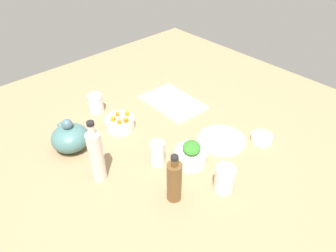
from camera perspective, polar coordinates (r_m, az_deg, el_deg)
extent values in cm
cube|color=#977955|center=(144.31, 0.00, -2.06)|extent=(190.00, 190.00, 3.00)
cube|color=silver|center=(164.31, 0.91, 4.25)|extent=(32.37, 21.94, 1.00)
cylinder|color=white|center=(141.50, 9.53, -2.51)|extent=(20.74, 20.74, 1.20)
cylinder|color=white|center=(128.65, 4.15, -5.38)|extent=(13.23, 13.23, 5.92)
cylinder|color=white|center=(147.54, -8.61, 0.51)|extent=(13.49, 13.49, 5.35)
cylinder|color=white|center=(144.73, 16.36, -2.12)|extent=(9.05, 9.05, 3.30)
ellipsoid|color=#446F6E|center=(139.27, -17.03, -2.04)|extent=(15.80, 15.74, 10.80)
sphere|color=#46646F|center=(135.05, -17.57, 0.32)|extent=(4.42, 4.42, 4.42)
cylinder|color=#446F6E|center=(143.54, -18.40, -0.36)|extent=(5.38, 2.00, 3.93)
cylinder|color=brown|center=(111.59, 1.12, -9.94)|extent=(5.37, 5.37, 15.97)
cylinder|color=brown|center=(104.92, 1.18, -6.45)|extent=(2.41, 2.41, 2.78)
cylinder|color=black|center=(103.56, 1.19, -5.66)|extent=(2.68, 2.68, 1.20)
cylinder|color=silver|center=(119.45, -12.64, -5.45)|extent=(5.41, 5.41, 21.19)
cylinder|color=silver|center=(111.47, -13.50, -0.65)|extent=(2.43, 2.43, 4.12)
cylinder|color=black|center=(109.91, -13.70, 0.45)|extent=(2.70, 2.70, 1.20)
cylinder|color=white|center=(118.20, 10.03, -9.28)|extent=(7.37, 7.37, 10.30)
cylinder|color=white|center=(125.99, -1.91, -4.88)|extent=(5.73, 5.73, 10.80)
cylinder|color=white|center=(160.05, -12.76, 3.98)|extent=(7.20, 7.20, 9.06)
cube|color=orange|center=(147.42, -9.02, 2.14)|extent=(2.44, 2.44, 1.80)
cube|color=orange|center=(144.43, -9.77, 1.22)|extent=(2.49, 2.49, 1.80)
cube|color=orange|center=(142.79, -7.50, 1.01)|extent=(1.96, 1.96, 1.80)
cube|color=orange|center=(142.29, -8.72, 0.74)|extent=(2.34, 2.34, 1.80)
cube|color=orange|center=(146.99, -7.32, 2.20)|extent=(2.55, 2.55, 1.80)
ellipsoid|color=#327726|center=(125.65, 4.24, -3.86)|extent=(11.28, 11.40, 3.12)
cube|color=white|center=(137.65, 9.95, -2.95)|extent=(2.41, 2.41, 2.20)
cube|color=#F3DECF|center=(140.20, 7.95, -1.85)|extent=(3.10, 3.10, 2.20)
cube|color=silver|center=(141.48, 10.52, -1.76)|extent=(2.75, 2.75, 2.20)
cube|color=silver|center=(142.80, 8.66, -1.10)|extent=(2.90, 2.90, 2.20)
pyramid|color=beige|center=(166.03, 0.99, 5.40)|extent=(6.38, 6.41, 2.76)
pyramid|color=beige|center=(170.76, 0.10, 6.41)|extent=(6.78, 6.65, 2.89)
pyramid|color=beige|center=(153.06, 2.32, 2.30)|extent=(7.07, 6.69, 2.70)
pyramid|color=beige|center=(160.16, -0.43, 4.11)|extent=(7.55, 7.57, 2.80)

